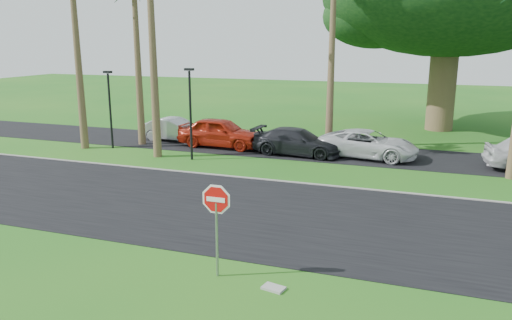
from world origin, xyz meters
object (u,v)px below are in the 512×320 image
object	(u,v)px
car_dark	(297,142)
stop_sign_near	(216,212)
car_silver	(175,130)
car_red	(221,133)
car_minivan	(368,144)

from	to	relation	value
car_dark	stop_sign_near	bearing A→B (deg)	-169.75
car_silver	car_dark	xyz separation A→B (m)	(7.95, -1.18, 0.02)
car_red	car_minivan	bearing A→B (deg)	-87.26
car_red	car_dark	bearing A→B (deg)	-93.83
car_dark	car_minivan	world-z (taller)	car_minivan
stop_sign_near	car_minivan	world-z (taller)	stop_sign_near
car_dark	car_minivan	distance (m)	3.67
stop_sign_near	car_red	bearing A→B (deg)	113.06
car_silver	car_red	bearing A→B (deg)	-97.58
car_minivan	car_silver	bearing A→B (deg)	94.14
stop_sign_near	car_dark	world-z (taller)	stop_sign_near
car_silver	car_dark	size ratio (longest dim) A/B	0.86
car_silver	car_minivan	bearing A→B (deg)	-88.52
car_red	stop_sign_near	bearing A→B (deg)	-154.93
stop_sign_near	car_red	world-z (taller)	stop_sign_near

